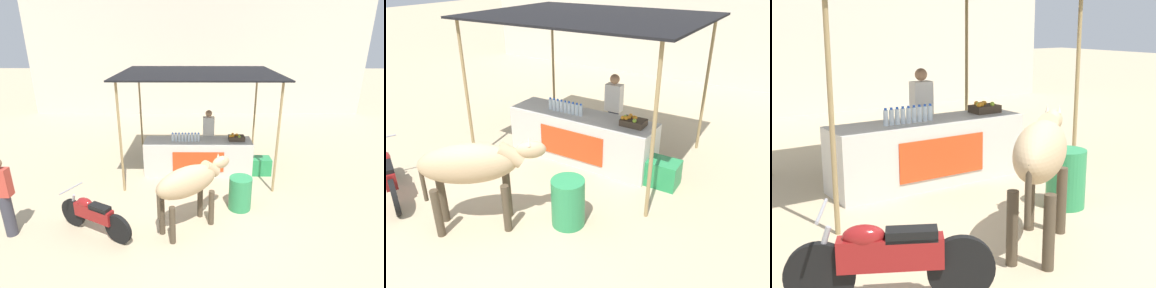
% 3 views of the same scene
% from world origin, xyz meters
% --- Properties ---
extents(ground_plane, '(60.00, 60.00, 0.00)m').
position_xyz_m(ground_plane, '(0.00, 0.00, 0.00)').
color(ground_plane, tan).
extents(stall_counter, '(3.00, 0.82, 0.96)m').
position_xyz_m(stall_counter, '(0.00, 2.20, 0.48)').
color(stall_counter, beige).
rests_on(stall_counter, ground).
extents(water_bottle_row, '(0.79, 0.07, 0.25)m').
position_xyz_m(water_bottle_row, '(-0.35, 2.15, 1.07)').
color(water_bottle_row, silver).
rests_on(water_bottle_row, stall_counter).
extents(fruit_crate, '(0.44, 0.32, 0.18)m').
position_xyz_m(fruit_crate, '(1.07, 2.25, 1.03)').
color(fruit_crate, '#3F3326').
rests_on(fruit_crate, stall_counter).
extents(vendor_behind_counter, '(0.34, 0.22, 1.65)m').
position_xyz_m(vendor_behind_counter, '(0.32, 2.95, 0.85)').
color(vendor_behind_counter, '#383842').
rests_on(vendor_behind_counter, ground).
extents(cooler_box, '(0.60, 0.44, 0.48)m').
position_xyz_m(cooler_box, '(1.76, 2.10, 0.24)').
color(cooler_box, '#268C4C').
rests_on(cooler_box, ground).
extents(water_barrel, '(0.51, 0.51, 0.77)m').
position_xyz_m(water_barrel, '(0.93, 0.26, 0.39)').
color(water_barrel, '#2D8C51').
rests_on(water_barrel, ground).
extents(cow, '(1.65, 1.42, 1.44)m').
position_xyz_m(cow, '(-0.20, -0.48, 1.03)').
color(cow, tan).
rests_on(cow, ground).
extents(motorcycle_parked, '(1.63, 0.96, 0.90)m').
position_xyz_m(motorcycle_parked, '(-2.10, -0.68, 0.43)').
color(motorcycle_parked, black).
rests_on(motorcycle_parked, ground).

